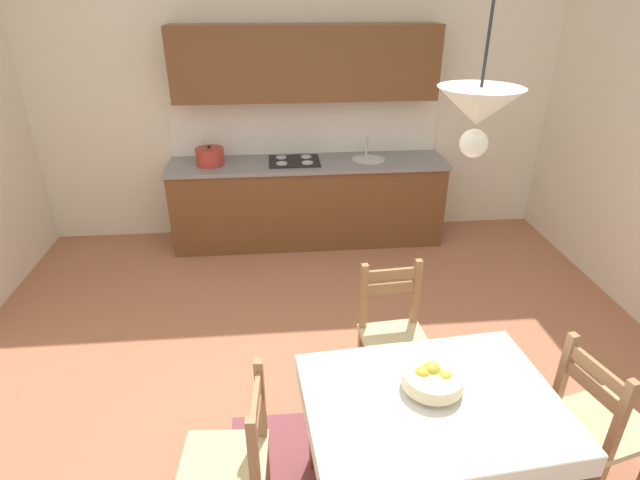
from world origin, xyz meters
name	(u,v)px	position (x,y,z in m)	size (l,w,h in m)	color
ground_plane	(323,404)	(0.00, 0.00, -0.05)	(6.03, 6.07, 0.10)	#AD6B4C
wall_back	(296,37)	(0.00, 2.79, 2.06)	(6.03, 0.12, 4.12)	silver
kitchen_cabinetry	(307,164)	(0.07, 2.46, 0.86)	(2.85, 0.63, 2.20)	brown
dining_table	(430,421)	(0.45, -0.82, 0.61)	(1.28, 0.97, 0.75)	brown
dining_chair_tv_side	(232,465)	(-0.53, -0.85, 0.44)	(0.45, 0.45, 0.93)	#D1BC89
dining_chair_kitchen_side	(394,337)	(0.48, 0.06, 0.44)	(0.45, 0.45, 0.93)	#D1BC89
dining_chair_window_side	(599,423)	(1.40, -0.76, 0.44)	(0.51, 0.51, 0.93)	#D1BC89
fruit_bowl	(432,378)	(0.46, -0.74, 0.81)	(0.30, 0.30, 0.12)	beige
pendant_lamp	(478,109)	(0.51, -0.73, 2.10)	(0.32, 0.32, 0.80)	black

